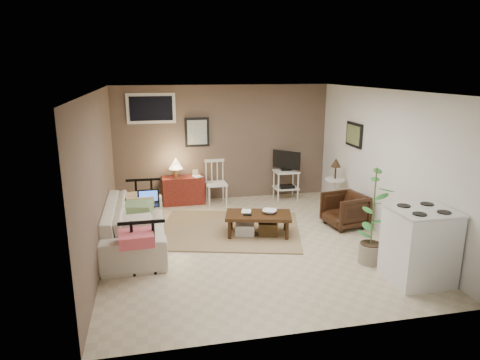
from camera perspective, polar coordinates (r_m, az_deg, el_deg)
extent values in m
plane|color=#C1B293|center=(6.97, 1.39, -8.27)|extent=(5.00, 5.00, 0.00)
cube|color=black|center=(8.87, -5.74, 6.36)|extent=(0.50, 0.03, 0.60)
cube|color=black|center=(8.28, 14.97, 5.84)|extent=(0.03, 0.60, 0.45)
cube|color=silver|center=(8.76, -11.77, 9.33)|extent=(0.96, 0.03, 0.60)
cube|color=#9C895B|center=(7.45, -1.40, -6.63)|extent=(2.79, 2.46, 0.02)
cube|color=#33210D|center=(7.11, 2.46, -4.74)|extent=(1.18, 0.80, 0.05)
cylinder|color=#33210D|center=(6.99, -1.39, -6.70)|extent=(0.06, 0.06, 0.34)
cylinder|color=#33210D|center=(7.00, 6.29, -6.77)|extent=(0.06, 0.06, 0.34)
cylinder|color=#33210D|center=(7.38, -1.20, -5.54)|extent=(0.06, 0.06, 0.34)
cylinder|color=#33210D|center=(7.38, 6.07, -5.61)|extent=(0.06, 0.06, 0.34)
cube|color=black|center=(7.01, 1.00, -4.65)|extent=(0.14, 0.08, 0.02)
cube|color=#4B361A|center=(7.19, 3.73, -6.50)|extent=(0.37, 0.34, 0.23)
cube|color=silver|center=(7.20, 0.65, -6.60)|extent=(0.37, 0.34, 0.20)
imported|color=beige|center=(6.95, -13.86, -4.77)|extent=(0.68, 2.32, 0.91)
cube|color=black|center=(7.24, -12.06, -3.30)|extent=(0.36, 0.25, 0.02)
cube|color=black|center=(7.33, -12.12, -2.08)|extent=(0.36, 0.02, 0.22)
cube|color=blue|center=(7.32, -12.12, -2.11)|extent=(0.30, 0.00, 0.18)
cube|color=maroon|center=(8.89, -7.54, -1.36)|extent=(0.85, 0.38, 0.57)
cylinder|color=#B98A47|center=(8.75, -8.53, 0.90)|extent=(0.09, 0.09, 0.19)
cone|color=beige|center=(8.71, -8.58, 2.23)|extent=(0.28, 0.28, 0.23)
cube|color=tan|center=(8.84, -5.98, 0.94)|extent=(0.11, 0.02, 0.14)
cube|color=silver|center=(8.76, -3.19, -0.51)|extent=(0.42, 0.42, 0.04)
cylinder|color=silver|center=(8.62, -4.11, -2.32)|extent=(0.04, 0.04, 0.41)
cylinder|color=silver|center=(8.68, -1.82, -2.17)|extent=(0.04, 0.04, 0.41)
cylinder|color=silver|center=(8.96, -4.47, -1.68)|extent=(0.04, 0.04, 0.41)
cylinder|color=silver|center=(9.01, -2.27, -1.54)|extent=(0.04, 0.04, 0.41)
cube|color=silver|center=(8.83, -3.44, 2.61)|extent=(0.41, 0.05, 0.06)
cube|color=silver|center=(9.09, 6.17, 1.15)|extent=(0.49, 0.40, 0.04)
cube|color=silver|center=(9.17, 6.11, -1.03)|extent=(0.49, 0.40, 0.03)
cylinder|color=silver|center=(8.94, 5.14, -1.01)|extent=(0.03, 0.03, 0.63)
cylinder|color=silver|center=(9.07, 7.74, -0.85)|extent=(0.03, 0.03, 0.63)
cylinder|color=silver|center=(9.25, 4.53, -0.45)|extent=(0.03, 0.03, 0.63)
cylinder|color=silver|center=(9.38, 7.05, -0.31)|extent=(0.03, 0.03, 0.63)
cube|color=black|center=(9.07, 6.18, 1.43)|extent=(0.22, 0.13, 0.03)
cube|color=black|center=(9.03, 6.21, 2.70)|extent=(0.47, 0.48, 0.38)
cube|color=tan|center=(9.03, 6.21, 2.70)|extent=(0.38, 0.39, 0.30)
cube|color=black|center=(9.13, 6.20, -0.99)|extent=(0.31, 0.22, 0.09)
cylinder|color=silver|center=(8.72, 12.33, -3.75)|extent=(0.27, 0.27, 0.03)
cylinder|color=silver|center=(8.63, 12.44, -1.88)|extent=(0.05, 0.05, 0.58)
cylinder|color=silver|center=(8.56, 12.55, 0.06)|extent=(0.39, 0.39, 0.03)
cylinder|color=black|center=(8.52, 12.60, 1.01)|extent=(0.04, 0.04, 0.25)
cone|color=#362416|center=(8.48, 12.68, 2.29)|extent=(0.19, 0.19, 0.18)
imported|color=black|center=(7.76, 13.80, -3.72)|extent=(0.70, 0.73, 0.66)
cylinder|color=gray|center=(6.50, 16.92, -9.34)|extent=(0.32, 0.32, 0.29)
cylinder|color=#4C602D|center=(6.25, 17.39, -3.42)|extent=(0.02, 0.02, 1.11)
cube|color=white|center=(6.07, 22.78, -8.18)|extent=(0.74, 0.69, 0.96)
cube|color=silver|center=(5.90, 23.25, -3.75)|extent=(0.76, 0.71, 0.03)
cylinder|color=black|center=(5.67, 22.83, -4.21)|extent=(0.17, 0.17, 0.01)
cylinder|color=black|center=(5.87, 25.57, -3.89)|extent=(0.17, 0.17, 0.01)
cylinder|color=black|center=(5.94, 21.00, -3.21)|extent=(0.17, 0.17, 0.01)
cylinder|color=black|center=(6.13, 23.68, -2.94)|extent=(0.17, 0.17, 0.01)
imported|color=#33210D|center=(7.11, 3.98, -3.53)|extent=(0.24, 0.15, 0.24)
imported|color=#33210D|center=(7.16, 0.22, -3.43)|extent=(0.16, 0.06, 0.22)
imported|color=#33210D|center=(8.73, -6.17, 1.04)|extent=(0.16, 0.07, 0.22)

